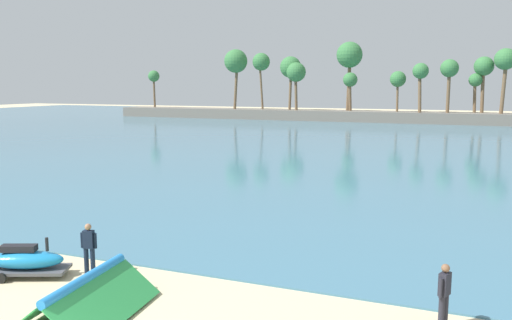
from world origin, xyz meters
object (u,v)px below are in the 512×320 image
object	(u,v)px
folded_kite	(86,290)
person_at_waterline	(444,294)
watercraft_on_trailer	(25,261)
person_rigging_by_gear	(89,247)

from	to	relation	value
folded_kite	person_at_waterline	bearing A→B (deg)	17.94
watercraft_on_trailer	person_rigging_by_gear	size ratio (longest dim) A/B	1.67
watercraft_on_trailer	person_rigging_by_gear	world-z (taller)	person_rigging_by_gear
folded_kite	person_at_waterline	size ratio (longest dim) A/B	2.34
person_rigging_by_gear	person_at_waterline	world-z (taller)	same
watercraft_on_trailer	person_at_waterline	world-z (taller)	person_at_waterline
watercraft_on_trailer	person_at_waterline	bearing A→B (deg)	5.70
folded_kite	person_rigging_by_gear	distance (m)	3.27
watercraft_on_trailer	person_rigging_by_gear	bearing A→B (deg)	29.83
person_rigging_by_gear	person_at_waterline	xyz separation A→B (m)	(10.76, 0.26, 0.00)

